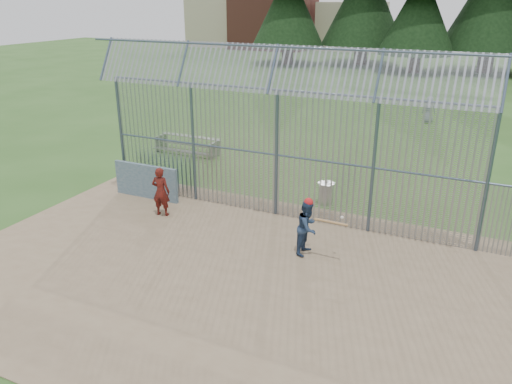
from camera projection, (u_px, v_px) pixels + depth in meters
The scene contains 11 objects.
ground at pixel (224, 263), 13.18m from camera, with size 120.00×120.00×0.00m, color #2D511E.
dirt_infield at pixel (215, 271), 12.75m from camera, with size 14.00×10.00×0.02m, color #756047.
dugout_wall at pixel (146, 181), 17.21m from camera, with size 2.50×0.12×1.20m, color #38566B.
batter at pixel (308, 227), 13.40m from camera, with size 0.73×0.57×1.51m, color navy.
onlooker at pixel (161, 192), 15.75m from camera, with size 0.58×0.38×1.60m, color maroon.
bg_kid_standing at pixel (429, 110), 27.65m from camera, with size 0.72×0.47×1.48m, color slate.
batting_gear at pixel (314, 207), 13.07m from camera, with size 1.25×0.33×0.54m.
trash_can at pixel (326, 193), 16.83m from camera, with size 0.56×0.56×0.82m.
bleacher at pixel (187, 145), 22.23m from camera, with size 3.00×0.95×0.72m.
backstop_fence at pixel (333, 151), 14.51m from camera, with size 20.09×0.81×5.30m.
distant_buildings at pixel (270, 20), 68.68m from camera, with size 26.50×10.50×8.00m.
Camera 1 is at (5.64, -10.16, 6.54)m, focal length 35.00 mm.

